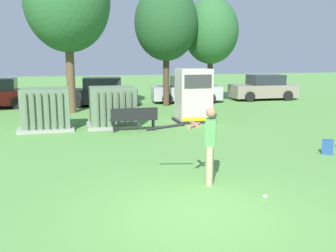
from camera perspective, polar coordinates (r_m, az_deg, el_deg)
The scene contains 14 objects.
ground_plane at distance 7.35m, azimuth 4.08°, elevation -12.76°, with size 96.00×96.00×0.00m, color #5B9947.
transformer_west at distance 15.73m, azimuth -17.70°, elevation 2.35°, with size 2.10×1.70×1.62m.
transformer_mid_west at distance 15.77m, azimuth -8.25°, elevation 2.76°, with size 2.10×1.70×1.62m.
generator_enclosure at distance 16.80m, azimuth 3.81°, elevation 4.52°, with size 1.60×1.40×2.30m.
park_bench at distance 14.70m, azimuth -5.07°, elevation 1.26°, with size 1.80×0.40×0.92m.
batter at distance 8.78m, azimuth 5.95°, elevation -2.21°, with size 1.57×0.89×1.74m.
sports_ball at distance 8.23m, azimuth 14.25°, elevation -10.15°, with size 0.09×0.09×0.09m, color white.
backpack at distance 12.28m, azimuth 22.64°, elevation -2.92°, with size 0.38×0.37×0.44m.
tree_center_left at distance 20.03m, azimuth -14.78°, elevation 17.51°, with size 4.14×4.14×7.92m.
tree_center_right at distance 21.96m, azimuth -0.28°, elevation 15.06°, with size 3.52×3.52×6.73m.
tree_right at distance 23.35m, azimuth 6.40°, elevation 13.85°, with size 3.24×3.24×6.20m.
parked_car_left_of_center at distance 22.32m, azimuth -10.01°, elevation 4.91°, with size 4.34×2.21×1.62m.
parked_car_right_of_center at distance 23.64m, azimuth 2.82°, elevation 5.36°, with size 4.34×2.21×1.62m.
parked_car_rightmost at distance 25.73m, azimuth 14.04°, elevation 5.49°, with size 4.24×1.99×1.62m.
Camera 1 is at (-2.13, -6.41, 2.92)m, focal length 40.97 mm.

